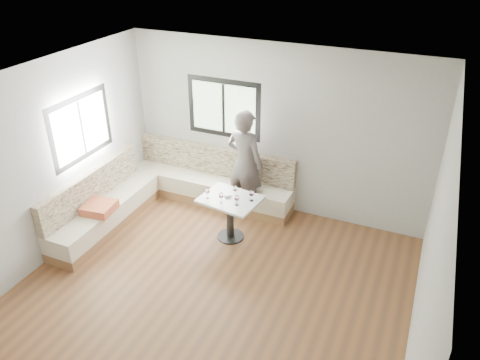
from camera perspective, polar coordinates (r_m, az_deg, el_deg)
name	(u,v)px	position (r m, az deg, el deg)	size (l,w,h in m)	color
room	(200,202)	(5.57, -4.89, -2.71)	(5.01, 5.01, 2.81)	brown
banquette	(166,194)	(7.94, -9.04, -1.65)	(2.90, 2.80, 0.95)	#926844
table	(230,208)	(7.09, -1.20, -3.47)	(0.94, 0.78, 0.70)	black
person	(245,163)	(7.55, 0.61, 2.06)	(0.66, 0.44, 1.82)	#58504F
olive_ramekin	(228,195)	(7.03, -1.49, -1.85)	(0.11, 0.11, 0.04)	white
wine_glass_a	(207,191)	(6.95, -4.01, -1.37)	(0.08, 0.08, 0.17)	white
wine_glass_b	(221,196)	(6.83, -2.31, -1.92)	(0.08, 0.08, 0.17)	white
wine_glass_c	(237,198)	(6.77, -0.39, -2.23)	(0.08, 0.08, 0.17)	white
wine_glass_d	(235,189)	(6.99, -0.57, -1.12)	(0.08, 0.08, 0.17)	white
wine_glass_e	(252,194)	(6.88, 1.43, -1.68)	(0.08, 0.08, 0.17)	white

